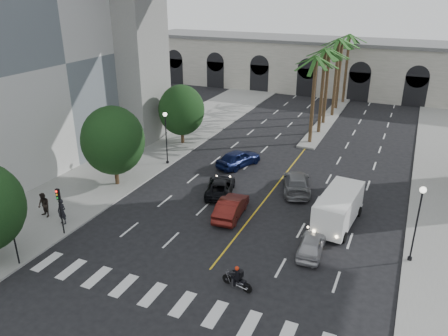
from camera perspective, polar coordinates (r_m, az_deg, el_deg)
ground at (r=26.72m, az=-3.79°, el=-15.42°), size 140.00×140.00×0.00m
sidewalk_left at (r=44.91m, az=-11.97°, el=0.81°), size 8.00×100.00×0.15m
median at (r=59.64m, az=13.39°, el=6.20°), size 2.00×24.00×0.20m
building_left at (r=48.36m, az=-27.15°, el=13.02°), size 16.50×32.50×20.60m
pier_building at (r=75.14m, az=16.34°, el=12.52°), size 71.00×10.50×8.50m
palm_a at (r=48.10m, az=11.93°, el=13.46°), size 3.20×3.20×10.30m
palm_b at (r=51.91m, az=13.09°, el=14.33°), size 3.20×3.20×10.60m
palm_c at (r=55.92m, az=13.60°, el=14.38°), size 3.20×3.20×10.10m
palm_d at (r=59.68m, az=14.79°, el=15.47°), size 3.20×3.20×10.90m
palm_e at (r=63.69m, az=15.18°, el=15.44°), size 3.20×3.20×10.40m
palm_f at (r=67.54m, az=16.07°, el=15.96°), size 3.20×3.20×10.70m
street_tree_mid at (r=38.63m, az=-14.29°, el=3.51°), size 5.44×5.44×7.21m
street_tree_far at (r=48.24m, az=-5.57°, el=7.53°), size 5.04×5.04×6.68m
lamp_post_left_far at (r=42.70m, az=-7.58°, el=4.46°), size 0.40×0.40×5.35m
lamp_post_right at (r=29.62m, az=23.96°, el=-6.00°), size 0.40×0.40×5.35m
traffic_signal_near at (r=30.11m, az=-25.91°, el=-7.43°), size 0.25×0.18×3.65m
traffic_signal_far at (r=32.40m, az=-20.70°, el=-4.39°), size 0.25×0.18×3.65m
motorcycle_rider at (r=26.29m, az=1.84°, el=-14.24°), size 2.05×0.66×1.49m
car_a at (r=29.84m, az=11.35°, el=-9.76°), size 1.88×4.06×1.35m
car_b at (r=33.59m, az=0.93°, el=-5.12°), size 2.13×4.88×1.56m
car_c at (r=37.16m, az=-0.48°, el=-2.44°), size 3.53×5.23×1.33m
car_d at (r=38.08m, az=9.47°, el=-1.91°), size 3.74×5.87×1.58m
car_e at (r=42.76m, az=1.91°, el=1.29°), size 3.60×5.32×1.68m
cargo_van at (r=33.14m, az=14.70°, el=-5.06°), size 2.91×6.26×2.59m
pedestrian_a at (r=34.35m, az=-20.42°, el=-5.37°), size 0.72×0.47×1.96m
pedestrian_b at (r=35.82m, az=-22.47°, el=-4.51°), size 1.09×0.93×1.95m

